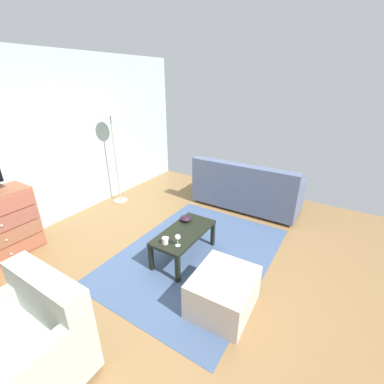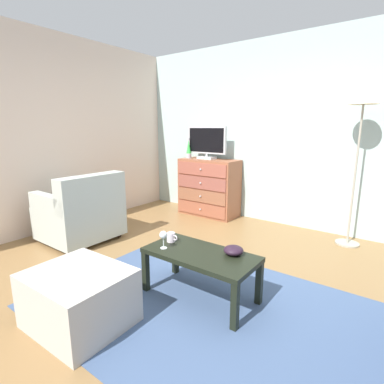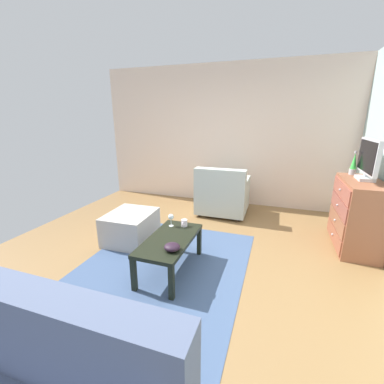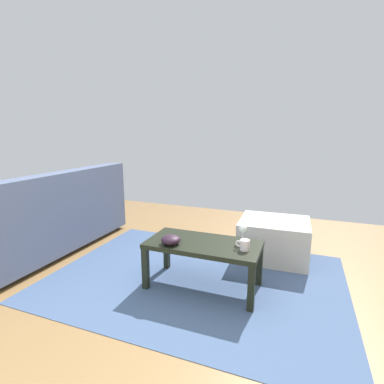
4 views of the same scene
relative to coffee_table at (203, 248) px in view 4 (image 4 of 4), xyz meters
name	(u,v)px [view 4 (image 4 of 4)]	position (x,y,z in m)	size (l,w,h in m)	color
ground_plane	(209,296)	(-0.08, 0.08, -0.38)	(5.78, 5.18, 0.05)	olive
area_rug	(195,277)	(0.12, -0.12, -0.35)	(2.60, 1.90, 0.01)	#3F5478
coffee_table	(203,248)	(0.00, 0.00, 0.00)	(0.96, 0.47, 0.41)	black
wine_glass	(243,229)	(-0.31, -0.12, 0.17)	(0.07, 0.07, 0.16)	silver
mug	(244,245)	(-0.35, 0.04, 0.10)	(0.11, 0.08, 0.08)	silver
bowl_decorative	(171,240)	(0.24, 0.13, 0.09)	(0.16, 0.16, 0.07)	black
couch_large	(49,220)	(1.88, -0.14, -0.01)	(0.85, 1.93, 0.91)	#332319
ottoman	(274,239)	(-0.50, -0.83, -0.15)	(0.70, 0.60, 0.42)	#B5AEA5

